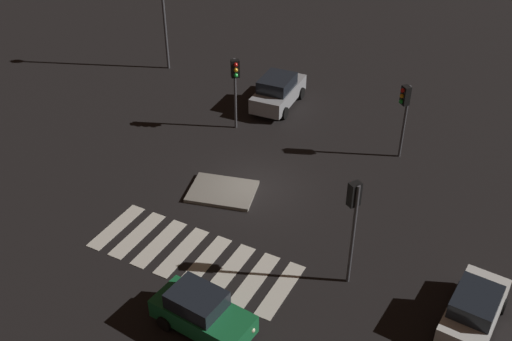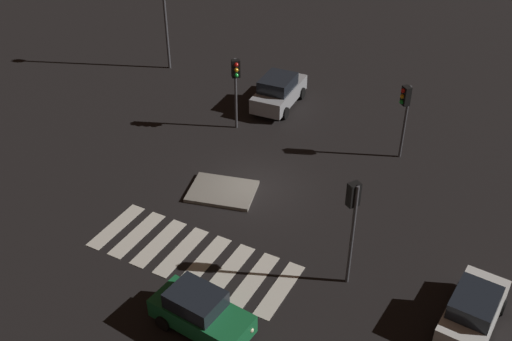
{
  "view_description": "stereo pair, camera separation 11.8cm",
  "coord_description": "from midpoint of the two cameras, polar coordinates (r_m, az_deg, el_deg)",
  "views": [
    {
      "loc": [
        11.02,
        -20.58,
        17.03
      ],
      "look_at": [
        0.0,
        0.0,
        1.0
      ],
      "focal_mm": 42.26,
      "sensor_mm": 36.0,
      "label": 1
    },
    {
      "loc": [
        11.12,
        -20.52,
        17.03
      ],
      "look_at": [
        0.0,
        0.0,
        1.0
      ],
      "focal_mm": 42.26,
      "sensor_mm": 36.0,
      "label": 2
    }
  ],
  "objects": [
    {
      "name": "traffic_light_west",
      "position": [
        32.09,
        -2.08,
        8.8
      ],
      "size": [
        0.54,
        0.53,
        4.14
      ],
      "rotation": [
        0.0,
        0.0,
        -0.89
      ],
      "color": "#47474C",
      "rests_on": "ground"
    },
    {
      "name": "traffic_island",
      "position": [
        28.54,
        -3.32,
        -2.0
      ],
      "size": [
        3.55,
        3.0,
        0.18
      ],
      "color": "gray",
      "rests_on": "ground"
    },
    {
      "name": "crosswalk_near",
      "position": [
        25.28,
        -6.08,
        -8.08
      ],
      "size": [
        8.75,
        3.2,
        0.02
      ],
      "color": "silver",
      "rests_on": "ground"
    },
    {
      "name": "traffic_light_east",
      "position": [
        22.17,
        9.05,
        -3.62
      ],
      "size": [
        0.53,
        0.54,
        4.63
      ],
      "rotation": [
        0.0,
        0.0,
        2.59
      ],
      "color": "#47474C",
      "rests_on": "ground"
    },
    {
      "name": "car_silver",
      "position": [
        35.5,
        2.01,
        7.51
      ],
      "size": [
        2.33,
        4.53,
        1.92
      ],
      "rotation": [
        0.0,
        0.0,
        1.64
      ],
      "color": "#9EA0A5",
      "rests_on": "ground"
    },
    {
      "name": "ground_plane",
      "position": [
        28.89,
        -0.12,
        -1.64
      ],
      "size": [
        80.0,
        80.0,
        0.0
      ],
      "primitive_type": "plane",
      "color": "black"
    },
    {
      "name": "car_green",
      "position": [
        22.01,
        -5.34,
        -13.21
      ],
      "size": [
        3.88,
        2.04,
        1.64
      ],
      "rotation": [
        0.0,
        0.0,
        -0.09
      ],
      "color": "#196B38",
      "rests_on": "ground"
    },
    {
      "name": "car_white",
      "position": [
        23.31,
        19.82,
        -12.23
      ],
      "size": [
        2.04,
        3.94,
        1.67
      ],
      "rotation": [
        0.0,
        0.0,
        1.49
      ],
      "color": "silver",
      "rests_on": "ground"
    },
    {
      "name": "traffic_light_north",
      "position": [
        30.44,
        13.78,
        6.11
      ],
      "size": [
        0.54,
        0.53,
        4.03
      ],
      "rotation": [
        0.0,
        0.0,
        -2.29
      ],
      "color": "#47474C",
      "rests_on": "ground"
    }
  ]
}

